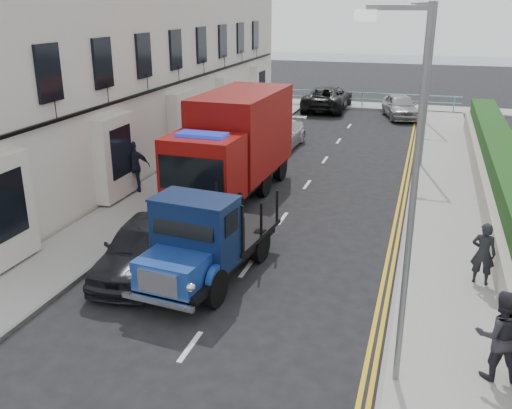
# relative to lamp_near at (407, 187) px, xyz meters

# --- Properties ---
(ground) EXTENTS (120.00, 120.00, 0.00)m
(ground) POSITION_rel_lamp_near_xyz_m (-4.18, 2.00, -4.00)
(ground) COLOR black
(ground) RESTS_ON ground
(pavement_west) EXTENTS (2.40, 38.00, 0.12)m
(pavement_west) POSITION_rel_lamp_near_xyz_m (-9.38, 11.00, -3.94)
(pavement_west) COLOR gray
(pavement_west) RESTS_ON ground
(pavement_east) EXTENTS (2.60, 38.00, 0.12)m
(pavement_east) POSITION_rel_lamp_near_xyz_m (1.12, 11.00, -3.94)
(pavement_east) COLOR gray
(pavement_east) RESTS_ON ground
(promenade) EXTENTS (30.00, 2.50, 0.12)m
(promenade) POSITION_rel_lamp_near_xyz_m (-4.18, 31.00, -3.94)
(promenade) COLOR gray
(promenade) RESTS_ON ground
(sea_plane) EXTENTS (120.00, 120.00, 0.00)m
(sea_plane) POSITION_rel_lamp_near_xyz_m (-4.18, 62.00, -4.00)
(sea_plane) COLOR slate
(sea_plane) RESTS_ON ground
(garden_east) EXTENTS (1.45, 28.00, 1.75)m
(garden_east) POSITION_rel_lamp_near_xyz_m (3.03, 11.00, -3.10)
(garden_east) COLOR #B2AD9E
(garden_east) RESTS_ON ground
(seafront_railing) EXTENTS (13.00, 0.08, 1.11)m
(seafront_railing) POSITION_rel_lamp_near_xyz_m (-4.18, 30.20, -3.42)
(seafront_railing) COLOR #59B2A5
(seafront_railing) RESTS_ON ground
(lamp_near) EXTENTS (1.23, 0.18, 7.00)m
(lamp_near) POSITION_rel_lamp_near_xyz_m (0.00, 0.00, 0.00)
(lamp_near) COLOR slate
(lamp_near) RESTS_ON ground
(lamp_mid) EXTENTS (1.23, 0.18, 7.00)m
(lamp_mid) POSITION_rel_lamp_near_xyz_m (0.00, 16.00, 0.00)
(lamp_mid) COLOR slate
(lamp_mid) RESTS_ON ground
(lamp_far) EXTENTS (1.23, 0.18, 7.00)m
(lamp_far) POSITION_rel_lamp_near_xyz_m (0.00, 26.00, 0.00)
(lamp_far) COLOR slate
(lamp_far) RESTS_ON ground
(bedford_lorry) EXTENTS (2.53, 5.27, 2.41)m
(bedford_lorry) POSITION_rel_lamp_near_xyz_m (-5.05, 2.74, -2.89)
(bedford_lorry) COLOR black
(bedford_lorry) RESTS_ON ground
(red_lorry) EXTENTS (2.71, 7.37, 3.82)m
(red_lorry) POSITION_rel_lamp_near_xyz_m (-6.54, 9.96, -1.97)
(red_lorry) COLOR black
(red_lorry) RESTS_ON ground
(parked_car_front) EXTENTS (2.21, 4.57, 1.50)m
(parked_car_front) POSITION_rel_lamp_near_xyz_m (-6.78, 3.00, -3.24)
(parked_car_front) COLOR black
(parked_car_front) RESTS_ON ground
(parked_car_mid) EXTENTS (1.95, 4.62, 1.48)m
(parked_car_mid) POSITION_rel_lamp_near_xyz_m (-7.78, 10.56, -3.26)
(parked_car_mid) COLOR #4E67A7
(parked_car_mid) RESTS_ON ground
(parked_car_rear) EXTENTS (2.01, 4.57, 1.31)m
(parked_car_rear) POSITION_rel_lamp_near_xyz_m (-6.78, 17.66, -3.34)
(parked_car_rear) COLOR silver
(parked_car_rear) RESTS_ON ground
(seafront_car_left) EXTENTS (2.74, 5.92, 1.64)m
(seafront_car_left) POSITION_rel_lamp_near_xyz_m (-6.41, 29.00, -3.17)
(seafront_car_left) COLOR black
(seafront_car_left) RESTS_ON ground
(seafront_car_right) EXTENTS (2.87, 4.69, 1.49)m
(seafront_car_right) POSITION_rel_lamp_near_xyz_m (-1.48, 27.44, -3.25)
(seafront_car_right) COLOR #9A9A9E
(seafront_car_right) RESTS_ON ground
(pedestrian_east_near) EXTENTS (0.67, 0.51, 1.66)m
(pedestrian_east_near) POSITION_rel_lamp_near_xyz_m (1.92, 4.70, -3.05)
(pedestrian_east_near) COLOR black
(pedestrian_east_near) RESTS_ON pavement_east
(pedestrian_east_far) EXTENTS (1.01, 0.85, 1.84)m
(pedestrian_east_far) POSITION_rel_lamp_near_xyz_m (1.92, 0.62, -2.96)
(pedestrian_east_far) COLOR #2A272F
(pedestrian_east_far) RESTS_ON pavement_east
(pedestrian_west_near) EXTENTS (1.23, 1.05, 1.98)m
(pedestrian_west_near) POSITION_rel_lamp_near_xyz_m (-10.18, 8.84, -2.89)
(pedestrian_west_near) COLOR #1C2133
(pedestrian_west_near) RESTS_ON pavement_west
(pedestrian_west_far) EXTENTS (1.10, 1.01, 1.89)m
(pedestrian_west_far) POSITION_rel_lamp_near_xyz_m (-9.30, 16.08, -2.93)
(pedestrian_west_far) COLOR #3B2E2A
(pedestrian_west_far) RESTS_ON pavement_west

